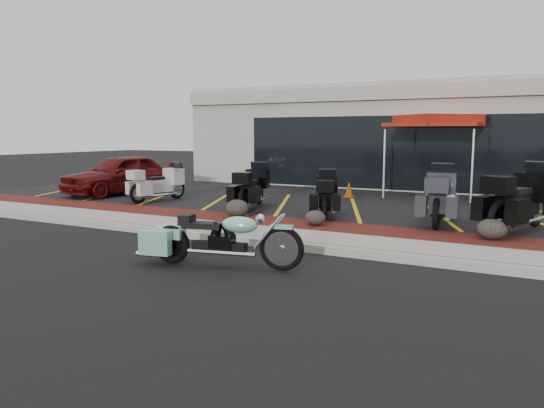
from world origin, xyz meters
The scene contains 18 objects.
ground centered at (0.00, 0.00, 0.00)m, with size 90.00×90.00×0.00m, color black.
curb centered at (0.00, 0.90, 0.07)m, with size 24.00×0.25×0.15m, color gray.
sidewalk centered at (0.00, 1.60, 0.07)m, with size 24.00×1.20×0.15m, color gray.
mulch_bed centered at (0.00, 2.80, 0.08)m, with size 24.00×1.20×0.16m, color #3E130E.
upper_lot centered at (0.00, 8.20, 0.07)m, with size 26.00×9.60×0.15m, color black.
dealership_building centered at (0.00, 14.47, 2.01)m, with size 18.00×8.16×4.00m.
boulder_left centered at (-2.10, 2.93, 0.37)m, with size 0.60×0.50×0.42m, color black.
boulder_mid centered at (0.07, 2.73, 0.33)m, with size 0.47×0.39×0.33m, color black.
boulder_right centered at (3.69, 2.88, 0.36)m, with size 0.57×0.47×0.40m, color black.
hero_cruiser centered at (0.95, -0.63, 0.48)m, with size 2.74×0.69×0.96m, color #7EC4A8, non-canonical shape.
touring_white centered at (-5.68, 5.13, 0.73)m, with size 1.99×0.76×1.15m, color silver, non-canonical shape.
touring_black_front centered at (-2.78, 5.21, 0.77)m, with size 2.12×0.81×1.24m, color black, non-canonical shape.
touring_black_mid centered at (-0.50, 4.79, 0.71)m, with size 1.94×0.74×1.13m, color black, non-canonical shape.
touring_grey centered at (2.33, 5.10, 0.82)m, with size 2.30×0.88×1.34m, color #2B2B2F, non-canonical shape.
touring_black_rear centered at (4.39, 4.87, 0.87)m, with size 2.48×0.95×1.44m, color black, non-canonical shape.
parked_car centered at (-8.21, 5.29, 0.82)m, with size 1.58×3.93×1.34m, color #4F0B0B.
traffic_cone centered at (-1.08, 8.07, 0.40)m, with size 0.29×0.29×0.49m, color #DB5807.
popup_canopy centered at (1.24, 9.77, 2.53)m, with size 3.61×3.61×2.62m.
Camera 1 is at (4.70, -7.96, 2.19)m, focal length 35.00 mm.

